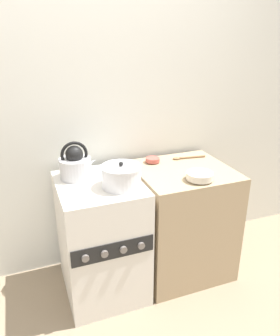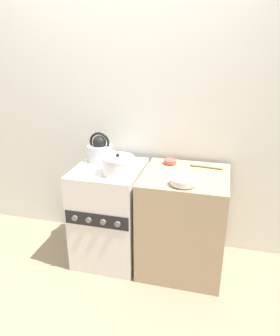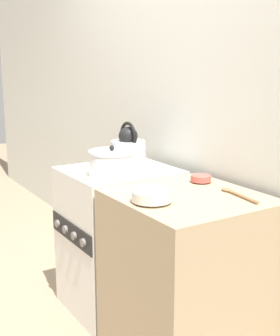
{
  "view_description": "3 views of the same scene",
  "coord_description": "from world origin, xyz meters",
  "views": [
    {
      "loc": [
        -0.42,
        -1.56,
        1.69
      ],
      "look_at": [
        0.27,
        0.27,
        0.9
      ],
      "focal_mm": 35.0,
      "sensor_mm": 36.0,
      "label": 1
    },
    {
      "loc": [
        0.86,
        -1.99,
        1.77
      ],
      "look_at": [
        0.27,
        0.26,
        0.86
      ],
      "focal_mm": 35.0,
      "sensor_mm": 36.0,
      "label": 2
    },
    {
      "loc": [
        2.23,
        -0.96,
        1.42
      ],
      "look_at": [
        0.24,
        0.29,
        0.88
      ],
      "focal_mm": 50.0,
      "sensor_mm": 36.0,
      "label": 3
    }
  ],
  "objects": [
    {
      "name": "ground_plane",
      "position": [
        0.0,
        0.0,
        0.0
      ],
      "size": [
        12.0,
        12.0,
        0.0
      ],
      "primitive_type": "plane",
      "color": "gray"
    },
    {
      "name": "wall_back",
      "position": [
        0.0,
        0.7,
        1.25
      ],
      "size": [
        7.0,
        0.06,
        2.5
      ],
      "color": "silver",
      "rests_on": "ground_plane"
    },
    {
      "name": "stove",
      "position": [
        0.0,
        0.3,
        0.41
      ],
      "size": [
        0.53,
        0.62,
        0.83
      ],
      "color": "silver",
      "rests_on": "ground_plane"
    },
    {
      "name": "counter",
      "position": [
        0.62,
        0.31,
        0.41
      ],
      "size": [
        0.65,
        0.63,
        0.82
      ],
      "color": "tan",
      "rests_on": "ground_plane"
    },
    {
      "name": "kettle",
      "position": [
        -0.12,
        0.43,
        0.92
      ],
      "size": [
        0.25,
        0.21,
        0.25
      ],
      "color": "silver",
      "rests_on": "stove"
    },
    {
      "name": "cooking_pot",
      "position": [
        0.12,
        0.19,
        0.9
      ],
      "size": [
        0.25,
        0.25,
        0.16
      ],
      "color": "silver",
      "rests_on": "stove"
    },
    {
      "name": "enamel_bowl",
      "position": [
        0.62,
        0.11,
        0.85
      ],
      "size": [
        0.17,
        0.17,
        0.05
      ],
      "color": "beige",
      "rests_on": "counter"
    },
    {
      "name": "small_ceramic_bowl",
      "position": [
        0.46,
        0.51,
        0.84
      ],
      "size": [
        0.1,
        0.1,
        0.04
      ],
      "color": "#B75147",
      "rests_on": "counter"
    },
    {
      "name": "wooden_spoon",
      "position": [
        0.73,
        0.5,
        0.83
      ],
      "size": [
        0.26,
        0.06,
        0.02
      ],
      "color": "olive",
      "rests_on": "counter"
    }
  ]
}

